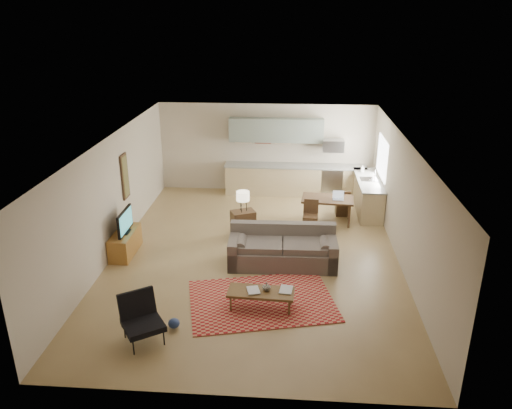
# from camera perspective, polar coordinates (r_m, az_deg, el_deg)

# --- Properties ---
(room) EXTENTS (9.00, 9.00, 9.00)m
(room) POSITION_cam_1_polar(r_m,az_deg,el_deg) (11.03, -0.12, 0.40)
(room) COLOR #977A4C
(room) RESTS_ON ground
(kitchen_counter_back) EXTENTS (4.26, 0.64, 0.92)m
(kitchen_counter_back) POSITION_cam_1_polar(r_m,az_deg,el_deg) (15.23, 4.47, 2.83)
(kitchen_counter_back) COLOR tan
(kitchen_counter_back) RESTS_ON ground
(kitchen_counter_right) EXTENTS (0.64, 2.26, 0.92)m
(kitchen_counter_right) POSITION_cam_1_polar(r_m,az_deg,el_deg) (14.28, 12.63, 1.07)
(kitchen_counter_right) COLOR tan
(kitchen_counter_right) RESTS_ON ground
(kitchen_range) EXTENTS (0.62, 0.62, 0.90)m
(kitchen_range) POSITION_cam_1_polar(r_m,az_deg,el_deg) (15.28, 8.60, 2.68)
(kitchen_range) COLOR #A5A8AD
(kitchen_range) RESTS_ON ground
(kitchen_microwave) EXTENTS (0.62, 0.40, 0.35)m
(kitchen_microwave) POSITION_cam_1_polar(r_m,az_deg,el_deg) (14.99, 8.83, 6.68)
(kitchen_microwave) COLOR #A5A8AD
(kitchen_microwave) RESTS_ON room
(upper_cabinets) EXTENTS (2.80, 0.34, 0.70)m
(upper_cabinets) POSITION_cam_1_polar(r_m,az_deg,el_deg) (14.98, 2.32, 8.49)
(upper_cabinets) COLOR gray
(upper_cabinets) RESTS_ON room
(window_right) EXTENTS (0.02, 1.40, 1.05)m
(window_right) POSITION_cam_1_polar(r_m,az_deg,el_deg) (14.00, 14.21, 5.21)
(window_right) COLOR white
(window_right) RESTS_ON room
(wall_art_left) EXTENTS (0.06, 0.42, 1.10)m
(wall_art_left) POSITION_cam_1_polar(r_m,az_deg,el_deg) (12.44, -14.72, 3.13)
(wall_art_left) COLOR olive
(wall_art_left) RESTS_ON room
(triptych) EXTENTS (1.70, 0.04, 0.50)m
(triptych) POSITION_cam_1_polar(r_m,az_deg,el_deg) (15.18, 0.81, 7.90)
(triptych) COLOR beige
(triptych) RESTS_ON room
(rug) EXTENTS (3.13, 2.50, 0.02)m
(rug) POSITION_cam_1_polar(r_m,az_deg,el_deg) (9.91, 0.66, -10.92)
(rug) COLOR maroon
(rug) RESTS_ON floor
(sofa) EXTENTS (2.49, 1.13, 0.86)m
(sofa) POSITION_cam_1_polar(r_m,az_deg,el_deg) (11.02, 3.06, -4.88)
(sofa) COLOR #5B5148
(sofa) RESTS_ON floor
(coffee_table) EXTENTS (1.28, 0.57, 0.38)m
(coffee_table) POSITION_cam_1_polar(r_m,az_deg,el_deg) (9.60, 0.56, -10.81)
(coffee_table) COLOR #513719
(coffee_table) RESTS_ON floor
(book_a) EXTENTS (0.37, 0.41, 0.03)m
(book_a) POSITION_cam_1_polar(r_m,az_deg,el_deg) (9.48, -0.99, -9.85)
(book_a) COLOR maroon
(book_a) RESTS_ON coffee_table
(book_b) EXTENTS (0.31, 0.37, 0.02)m
(book_b) POSITION_cam_1_polar(r_m,az_deg,el_deg) (9.55, 2.75, -9.64)
(book_b) COLOR navy
(book_b) RESTS_ON coffee_table
(vase) EXTENTS (0.19, 0.19, 0.17)m
(vase) POSITION_cam_1_polar(r_m,az_deg,el_deg) (9.49, 1.21, -9.33)
(vase) COLOR black
(vase) RESTS_ON coffee_table
(armchair) EXTENTS (1.02, 1.02, 0.84)m
(armchair) POSITION_cam_1_polar(r_m,az_deg,el_deg) (8.84, -12.82, -12.81)
(armchair) COLOR black
(armchair) RESTS_ON floor
(tv_credenza) EXTENTS (0.45, 1.17, 0.54)m
(tv_credenza) POSITION_cam_1_polar(r_m,az_deg,el_deg) (11.95, -14.72, -4.26)
(tv_credenza) COLOR brown
(tv_credenza) RESTS_ON floor
(tv) EXTENTS (0.09, 0.90, 0.54)m
(tv) POSITION_cam_1_polar(r_m,az_deg,el_deg) (11.72, -14.76, -1.89)
(tv) COLOR black
(tv) RESTS_ON tv_credenza
(console_table) EXTENTS (0.68, 0.58, 0.66)m
(console_table) POSITION_cam_1_polar(r_m,az_deg,el_deg) (12.42, -1.48, -2.18)
(console_table) COLOR #3B2818
(console_table) RESTS_ON floor
(table_lamp) EXTENTS (0.41, 0.41, 0.53)m
(table_lamp) POSITION_cam_1_polar(r_m,az_deg,el_deg) (12.19, -1.51, 0.39)
(table_lamp) COLOR beige
(table_lamp) RESTS_ON console_table
(dining_table) EXTENTS (1.40, 0.89, 0.68)m
(dining_table) POSITION_cam_1_polar(r_m,az_deg,el_deg) (13.35, 8.12, -0.64)
(dining_table) COLOR #3B2818
(dining_table) RESTS_ON floor
(dining_chair_near) EXTENTS (0.41, 0.43, 0.78)m
(dining_chair_near) POSITION_cam_1_polar(r_m,az_deg,el_deg) (12.80, 6.24, -1.27)
(dining_chair_near) COLOR #3B2818
(dining_chair_near) RESTS_ON floor
(dining_chair_far) EXTENTS (0.37, 0.39, 0.75)m
(dining_chair_far) POSITION_cam_1_polar(r_m,az_deg,el_deg) (13.88, 9.87, 0.29)
(dining_chair_far) COLOR #3B2818
(dining_chair_far) RESTS_ON floor
(laptop) EXTENTS (0.30, 0.23, 0.21)m
(laptop) POSITION_cam_1_polar(r_m,az_deg,el_deg) (13.13, 9.41, 0.99)
(laptop) COLOR #A5A8AD
(laptop) RESTS_ON dining_table
(soap_bottle) EXTENTS (0.09, 0.09, 0.19)m
(soap_bottle) POSITION_cam_1_polar(r_m,az_deg,el_deg) (14.74, 12.07, 4.04)
(soap_bottle) COLOR beige
(soap_bottle) RESTS_ON kitchen_counter_right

